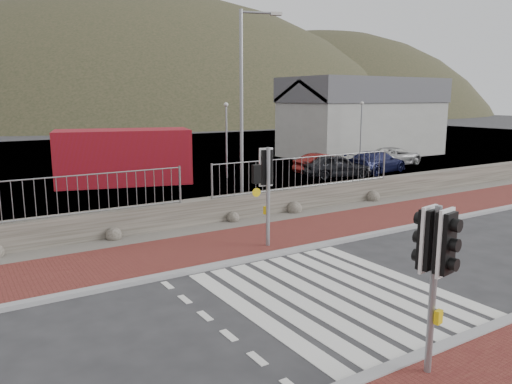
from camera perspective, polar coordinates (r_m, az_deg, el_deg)
ground at (r=11.70m, az=8.85°, el=-11.43°), size 220.00×220.00×0.00m
sidewalk_far at (r=15.16m, az=-2.40°, el=-5.92°), size 40.00×3.00×0.08m
kerb_near at (r=9.83m, az=20.84°, el=-16.21°), size 40.00×0.25×0.12m
kerb_far at (r=13.93m, az=0.69°, el=-7.39°), size 40.00×0.25×0.12m
zebra_crossing at (r=11.70m, az=8.85°, el=-11.40°), size 4.62×5.60×0.01m
gravel_strip at (r=16.86m, az=-5.78°, el=-4.28°), size 40.00×1.50×0.06m
stone_wall at (r=17.46m, az=-6.98°, el=-2.36°), size 40.00×0.60×0.90m
railing at (r=17.07m, az=-6.87°, el=2.03°), size 18.07×0.07×1.22m
quay at (r=36.99m, az=-20.74°, el=3.27°), size 120.00×40.00×0.50m
water at (r=71.52m, az=-26.48°, el=6.15°), size 220.00×50.00×0.05m
harbor_building at (r=39.07m, az=12.11°, el=8.41°), size 12.20×6.20×5.80m
hills_backdrop at (r=100.83m, az=-23.06°, el=-5.89°), size 254.00×90.00×100.00m
traffic_signal_near at (r=8.16m, az=19.81°, el=-6.85°), size 0.44×0.31×2.80m
traffic_signal_far at (r=14.37m, az=1.25°, el=1.89°), size 0.73×0.31×2.99m
streetlight at (r=18.85m, az=-1.29°, el=10.26°), size 1.55×0.64×7.51m
shipping_container at (r=26.56m, az=-14.89°, el=3.92°), size 7.14×4.41×2.77m
car_a at (r=28.02m, az=9.27°, el=2.95°), size 4.06×2.64×1.29m
car_b at (r=29.21m, az=7.75°, el=3.21°), size 3.64×1.33×1.19m
car_c at (r=30.21m, az=13.59°, el=3.36°), size 4.75×2.76×1.29m
car_d at (r=33.85m, az=15.47°, el=3.96°), size 4.54×2.55×1.20m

